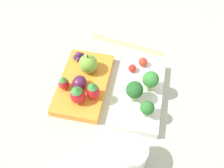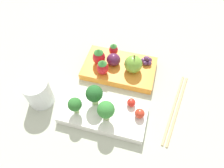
# 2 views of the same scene
# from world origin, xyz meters

# --- Properties ---
(ground_plane) EXTENTS (4.00, 4.00, 0.00)m
(ground_plane) POSITION_xyz_m (0.00, 0.00, 0.00)
(ground_plane) COLOR #ADB7A3
(bento_box_savoury) EXTENTS (0.21, 0.11, 0.02)m
(bento_box_savoury) POSITION_xyz_m (-0.00, 0.07, 0.01)
(bento_box_savoury) COLOR white
(bento_box_savoury) RESTS_ON ground_plane
(bento_box_fruit) EXTENTS (0.20, 0.13, 0.02)m
(bento_box_fruit) POSITION_xyz_m (-0.01, -0.08, 0.01)
(bento_box_fruit) COLOR orange
(bento_box_fruit) RESTS_ON ground_plane
(broccoli_floret_0) EXTENTS (0.04, 0.04, 0.06)m
(broccoli_floret_0) POSITION_xyz_m (-0.01, 0.08, 0.06)
(broccoli_floret_0) COLOR #93B770
(broccoli_floret_0) RESTS_ON bento_box_savoury
(broccoli_floret_1) EXTENTS (0.04, 0.04, 0.06)m
(broccoli_floret_1) POSITION_xyz_m (0.02, 0.05, 0.06)
(broccoli_floret_1) COLOR #93B770
(broccoli_floret_1) RESTS_ON bento_box_savoury
(broccoli_floret_2) EXTENTS (0.03, 0.03, 0.05)m
(broccoli_floret_2) POSITION_xyz_m (0.06, 0.08, 0.05)
(broccoli_floret_2) COLOR #93B770
(broccoli_floret_2) RESTS_ON bento_box_savoury
(cherry_tomato_0) EXTENTS (0.02, 0.02, 0.02)m
(cherry_tomato_0) POSITION_xyz_m (-0.06, 0.04, 0.03)
(cherry_tomato_0) COLOR red
(cherry_tomato_0) RESTS_ON bento_box_savoury
(cherry_tomato_1) EXTENTS (0.02, 0.02, 0.02)m
(cherry_tomato_1) POSITION_xyz_m (-0.08, 0.06, 0.03)
(cherry_tomato_1) COLOR red
(cherry_tomato_1) RESTS_ON bento_box_savoury
(apple) EXTENTS (0.05, 0.05, 0.06)m
(apple) POSITION_xyz_m (-0.05, -0.07, 0.05)
(apple) COLOR #70A838
(apple) RESTS_ON bento_box_fruit
(strawberry_0) EXTENTS (0.03, 0.03, 0.05)m
(strawberry_0) POSITION_xyz_m (0.05, -0.08, 0.05)
(strawberry_0) COLOR red
(strawberry_0) RESTS_ON bento_box_fruit
(strawberry_1) EXTENTS (0.03, 0.03, 0.04)m
(strawberry_1) POSITION_xyz_m (0.01, -0.12, 0.04)
(strawberry_1) COLOR red
(strawberry_1) RESTS_ON bento_box_fruit
(strawberry_2) EXTENTS (0.03, 0.03, 0.05)m
(strawberry_2) POSITION_xyz_m (0.03, -0.04, 0.04)
(strawberry_2) COLOR red
(strawberry_2) RESTS_ON bento_box_fruit
(plum) EXTENTS (0.04, 0.03, 0.03)m
(plum) POSITION_xyz_m (0.01, -0.08, 0.04)
(plum) COLOR #511E42
(plum) RESTS_ON bento_box_fruit
(grape_cluster) EXTENTS (0.03, 0.03, 0.02)m
(grape_cluster) POSITION_xyz_m (-0.08, -0.10, 0.03)
(grape_cluster) COLOR #562D5B
(grape_cluster) RESTS_ON bento_box_fruit
(drinking_cup) EXTENTS (0.06, 0.06, 0.07)m
(drinking_cup) POSITION_xyz_m (0.16, 0.06, 0.04)
(drinking_cup) COLOR silver
(drinking_cup) RESTS_ON ground_plane
(chopsticks_pair) EXTENTS (0.06, 0.21, 0.01)m
(chopsticks_pair) POSITION_xyz_m (-0.17, 0.01, 0.00)
(chopsticks_pair) COLOR tan
(chopsticks_pair) RESTS_ON ground_plane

